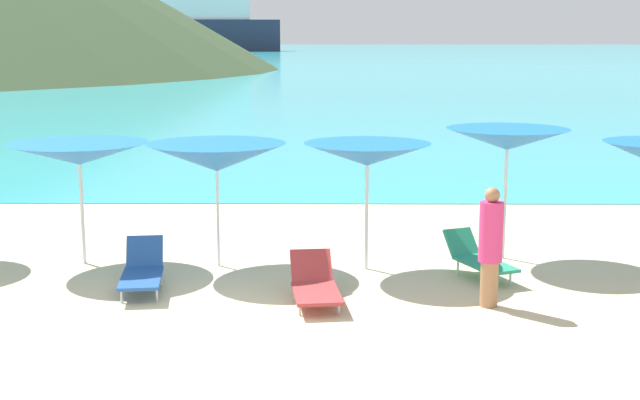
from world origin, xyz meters
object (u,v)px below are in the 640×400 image
(lounge_chair_1, at_px, (478,258))
(umbrella_4, at_px, (217,157))
(beachgoer_0, at_px, (491,244))
(umbrella_6, at_px, (507,139))
(umbrella_5, at_px, (367,155))
(lounge_chair_5, at_px, (142,271))
(umbrella_3, at_px, (79,154))
(lounge_chair_7, at_px, (315,284))
(cruise_ship, at_px, (158,20))

(lounge_chair_1, bearing_deg, umbrella_4, 147.91)
(lounge_chair_1, height_order, beachgoer_0, beachgoer_0)
(umbrella_6, xyz_separation_m, beachgoer_0, (-0.75, -2.72, -1.16))
(umbrella_5, relative_size, lounge_chair_5, 1.45)
(umbrella_4, distance_m, beachgoer_0, 4.73)
(umbrella_5, xyz_separation_m, lounge_chair_1, (1.75, -0.49, -1.58))
(umbrella_3, bearing_deg, umbrella_6, 3.25)
(umbrella_5, bearing_deg, umbrella_4, 175.90)
(lounge_chair_5, xyz_separation_m, lounge_chair_7, (2.60, -0.56, -0.04))
(umbrella_6, bearing_deg, umbrella_5, -163.17)
(umbrella_3, height_order, lounge_chair_5, umbrella_3)
(umbrella_3, relative_size, umbrella_4, 0.96)
(lounge_chair_5, bearing_deg, umbrella_4, 49.34)
(umbrella_4, relative_size, lounge_chair_7, 1.52)
(umbrella_3, bearing_deg, lounge_chair_5, -50.50)
(lounge_chair_1, xyz_separation_m, lounge_chair_7, (-2.57, -1.36, -0.05))
(umbrella_5, bearing_deg, lounge_chair_5, -159.48)
(lounge_chair_1, height_order, lounge_chair_5, lounge_chair_5)
(umbrella_3, xyz_separation_m, cruise_ship, (-41.45, 224.06, 6.47))
(umbrella_3, relative_size, lounge_chair_5, 1.49)
(umbrella_4, height_order, lounge_chair_7, umbrella_4)
(umbrella_3, distance_m, beachgoer_0, 6.85)
(umbrella_6, xyz_separation_m, lounge_chair_5, (-5.81, -2.00, -1.75))
(lounge_chair_5, relative_size, cruise_ship, 0.02)
(umbrella_4, relative_size, umbrella_5, 1.07)
(umbrella_5, distance_m, lounge_chair_1, 2.41)
(umbrella_5, height_order, lounge_chair_5, umbrella_5)
(umbrella_4, distance_m, umbrella_6, 4.88)
(lounge_chair_1, relative_size, lounge_chair_7, 0.99)
(umbrella_3, relative_size, umbrella_5, 1.03)
(umbrella_4, bearing_deg, lounge_chair_7, -51.10)
(cruise_ship, bearing_deg, lounge_chair_5, -83.46)
(lounge_chair_7, xyz_separation_m, beachgoer_0, (2.46, -0.16, 0.63))
(cruise_ship, bearing_deg, lounge_chair_1, -82.16)
(lounge_chair_5, height_order, lounge_chair_7, lounge_chair_5)
(lounge_chair_7, xyz_separation_m, cruise_ship, (-45.36, 226.23, 8.06))
(lounge_chair_5, bearing_deg, lounge_chair_1, 1.72)
(umbrella_6, relative_size, lounge_chair_1, 1.44)
(umbrella_6, distance_m, lounge_chair_1, 2.22)
(umbrella_4, xyz_separation_m, lounge_chair_1, (4.20, -0.66, -1.51))
(beachgoer_0, bearing_deg, lounge_chair_5, 57.01)
(beachgoer_0, bearing_deg, umbrella_6, -40.20)
(umbrella_4, distance_m, lounge_chair_7, 3.02)
(lounge_chair_1, bearing_deg, lounge_chair_7, -175.33)
(beachgoer_0, bearing_deg, cruise_ship, -12.95)
(lounge_chair_5, bearing_deg, beachgoer_0, -15.11)
(umbrella_4, height_order, lounge_chair_1, umbrella_4)
(umbrella_5, xyz_separation_m, beachgoer_0, (1.65, -2.00, -0.99))
(umbrella_5, height_order, lounge_chair_1, umbrella_5)
(lounge_chair_5, xyz_separation_m, cruise_ship, (-42.76, 225.66, 8.02))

